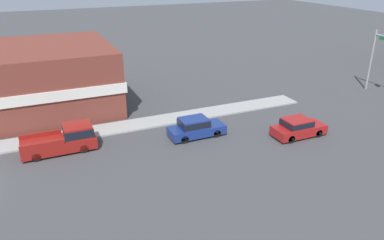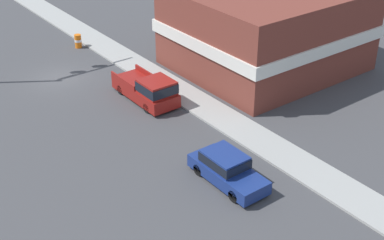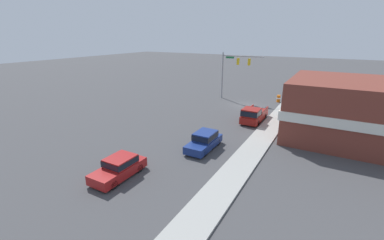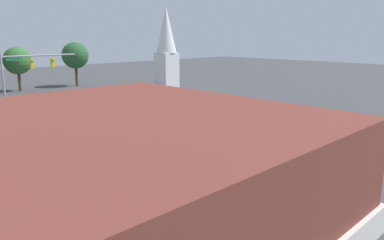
{
  "view_description": "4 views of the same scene",
  "coord_description": "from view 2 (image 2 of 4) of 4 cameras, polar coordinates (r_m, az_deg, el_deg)",
  "views": [
    {
      "loc": [
        24.01,
        5.72,
        13.34
      ],
      "look_at": [
        0.76,
        15.92,
        2.58
      ],
      "focal_mm": 35.0,
      "sensor_mm": 36.0,
      "label": 1
    },
    {
      "loc": [
        13.81,
        34.52,
        16.75
      ],
      "look_at": [
        -0.64,
        15.4,
        3.18
      ],
      "focal_mm": 50.0,
      "sensor_mm": 36.0,
      "label": 2
    },
    {
      "loc": [
        -11.52,
        37.39,
        10.32
      ],
      "look_at": [
        0.55,
        15.94,
        2.15
      ],
      "focal_mm": 24.0,
      "sensor_mm": 36.0,
      "label": 3
    },
    {
      "loc": [
        -18.31,
        -1.57,
        8.28
      ],
      "look_at": [
        -0.25,
        16.86,
        2.45
      ],
      "focal_mm": 35.0,
      "sensor_mm": 36.0,
      "label": 4
    }
  ],
  "objects": [
    {
      "name": "corner_brick_building",
      "position": [
        41.01,
        7.95,
        9.7
      ],
      "size": [
        12.91,
        11.53,
        6.09
      ],
      "color": "brown",
      "rests_on": "ground"
    },
    {
      "name": "construction_barrel",
      "position": [
        45.94,
        -12.06,
        8.24
      ],
      "size": [
        0.57,
        0.57,
        1.14
      ],
      "color": "orange",
      "rests_on": "ground"
    },
    {
      "name": "car_lead",
      "position": [
        28.07,
        3.71,
        -5.11
      ],
      "size": [
        1.86,
        4.65,
        1.62
      ],
      "color": "black",
      "rests_on": "ground"
    },
    {
      "name": "ground_plane",
      "position": [
        40.78,
        -13.94,
        4.35
      ],
      "size": [
        200.0,
        200.0,
        0.0
      ],
      "primitive_type": "plane",
      "color": "#424244"
    },
    {
      "name": "sidewalk_curb",
      "position": [
        43.02,
        -7.06,
        6.47
      ],
      "size": [
        2.4,
        60.0,
        0.14
      ],
      "color": "#9E9E99",
      "rests_on": "ground"
    },
    {
      "name": "pickup_truck_parked",
      "position": [
        35.87,
        -4.57,
        3.27
      ],
      "size": [
        2.1,
        5.43,
        1.94
      ],
      "color": "black",
      "rests_on": "ground"
    }
  ]
}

